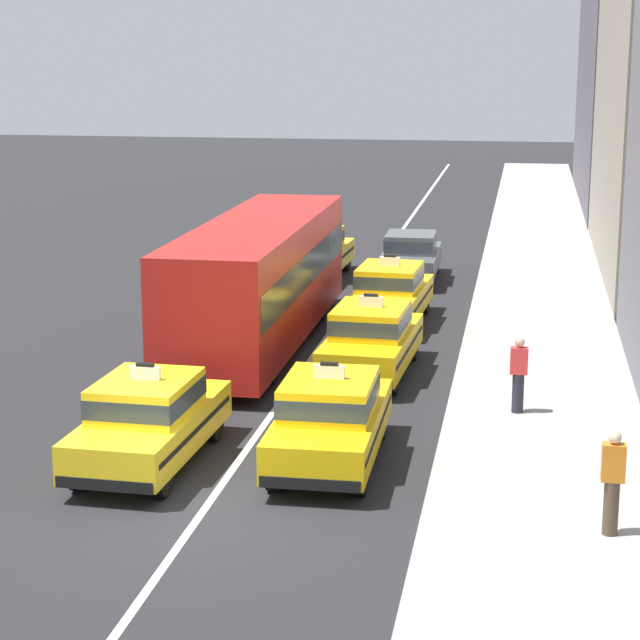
% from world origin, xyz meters
% --- Properties ---
extents(ground_plane, '(160.00, 160.00, 0.00)m').
position_xyz_m(ground_plane, '(0.00, 0.00, 0.00)').
color(ground_plane, '#232326').
extents(lane_stripe_left_right, '(0.14, 80.00, 0.01)m').
position_xyz_m(lane_stripe_left_right, '(0.00, 20.00, 0.00)').
color(lane_stripe_left_right, silver).
rests_on(lane_stripe_left_right, ground).
extents(sidewalk_curb, '(4.00, 90.00, 0.15)m').
position_xyz_m(sidewalk_curb, '(5.60, 15.00, 0.07)').
color(sidewalk_curb, '#9E9993').
rests_on(sidewalk_curb, ground).
extents(taxi_left_nearest, '(1.97, 4.62, 1.96)m').
position_xyz_m(taxi_left_nearest, '(-1.56, 2.03, 0.88)').
color(taxi_left_nearest, black).
rests_on(taxi_left_nearest, ground).
extents(bus_left_second, '(2.56, 11.21, 3.22)m').
position_xyz_m(bus_left_second, '(-1.52, 11.08, 1.82)').
color(bus_left_second, black).
rests_on(bus_left_second, ground).
extents(taxi_left_third, '(1.98, 4.62, 1.96)m').
position_xyz_m(taxi_left_third, '(-1.74, 20.34, 0.88)').
color(taxi_left_third, black).
rests_on(taxi_left_third, ground).
extents(taxi_right_nearest, '(1.87, 4.58, 1.96)m').
position_xyz_m(taxi_right_nearest, '(1.69, 2.66, 0.88)').
color(taxi_right_nearest, black).
rests_on(taxi_right_nearest, ground).
extents(taxi_right_second, '(2.01, 4.63, 1.96)m').
position_xyz_m(taxi_right_second, '(1.65, 8.82, 0.88)').
color(taxi_right_second, black).
rests_on(taxi_right_second, ground).
extents(taxi_right_third, '(2.03, 4.64, 1.96)m').
position_xyz_m(taxi_right_third, '(1.47, 14.11, 0.88)').
color(taxi_right_third, black).
rests_on(taxi_right_third, ground).
extents(sedan_right_fourth, '(1.83, 4.33, 1.58)m').
position_xyz_m(sedan_right_fourth, '(1.42, 20.43, 0.85)').
color(sedan_right_fourth, black).
rests_on(sedan_right_fourth, ground).
extents(pedestrian_near_crosswalk, '(0.36, 0.24, 1.58)m').
position_xyz_m(pedestrian_near_crosswalk, '(5.06, 5.97, 0.95)').
color(pedestrian_near_crosswalk, '#23232D').
rests_on(pedestrian_near_crosswalk, sidewalk_curb).
extents(pedestrian_mid_block, '(0.36, 0.24, 1.67)m').
position_xyz_m(pedestrian_mid_block, '(6.55, -0.17, 1.00)').
color(pedestrian_mid_block, '#473828').
rests_on(pedestrian_mid_block, sidewalk_curb).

